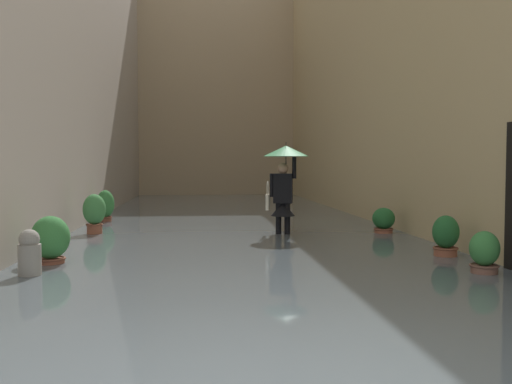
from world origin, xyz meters
TOP-DOWN VIEW (x-y plane):
  - ground_plane at (0.00, -11.13)m, footprint 60.00×60.00m
  - flood_water at (0.00, -11.13)m, footprint 7.77×28.26m
  - building_facade_left at (-4.39, -11.13)m, footprint 2.04×26.26m
  - building_facade_far at (0.00, -23.16)m, footprint 10.57×1.80m
  - person_wading at (-0.93, -7.90)m, footprint 0.94×0.94m
  - potted_plant_near_left at (-3.06, -4.93)m, footprint 0.41×0.41m
  - potted_plant_mid_right at (2.97, -4.86)m, footprint 0.56×0.56m
  - potted_plant_mid_left at (-2.97, -3.54)m, footprint 0.39×0.39m
  - potted_plant_near_right at (2.96, -8.35)m, footprint 0.47×0.47m
  - potted_plant_far_right at (3.14, -10.84)m, footprint 0.45×0.45m
  - potted_plant_far_left at (-3.03, -7.90)m, footprint 0.47×0.47m
  - mooring_bollard at (3.01, -3.97)m, footprint 0.29×0.29m

SIDE VIEW (x-z plane):
  - ground_plane at x=0.00m, z-range 0.00..0.00m
  - flood_water at x=0.00m, z-range 0.00..0.18m
  - potted_plant_far_left at x=-3.03m, z-range 0.03..0.73m
  - potted_plant_mid_left at x=-2.97m, z-range 0.02..0.75m
  - mooring_bollard at x=3.01m, z-range 0.00..0.78m
  - potted_plant_near_left at x=-3.06m, z-range 0.02..0.84m
  - potted_plant_mid_right at x=2.97m, z-range 0.05..0.91m
  - potted_plant_far_right at x=3.14m, z-range 0.06..1.01m
  - potted_plant_near_right at x=2.96m, z-range 0.08..1.07m
  - person_wading at x=-0.93m, z-range 0.37..2.43m
  - building_facade_left at x=-4.39m, z-range 0.00..10.06m
  - building_facade_far at x=0.00m, z-range 0.00..10.44m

